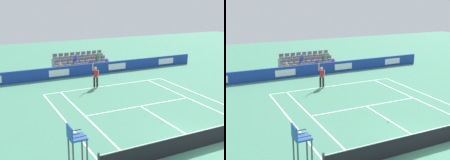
{
  "view_description": "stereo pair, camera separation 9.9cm",
  "coord_description": "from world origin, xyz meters",
  "views": [
    {
      "loc": [
        10.24,
        10.16,
        7.31
      ],
      "look_at": [
        0.54,
        -9.83,
        1.1
      ],
      "focal_mm": 47.47,
      "sensor_mm": 36.0,
      "label": 1
    },
    {
      "loc": [
        10.15,
        10.2,
        7.31
      ],
      "look_at": [
        0.54,
        -9.83,
        1.1
      ],
      "focal_mm": 47.47,
      "sensor_mm": 36.0,
      "label": 2
    }
  ],
  "objects": [
    {
      "name": "tennis_net",
      "position": [
        0.0,
        0.0,
        0.49
      ],
      "size": [
        11.97,
        0.1,
        1.07
      ],
      "color": "#33383D",
      "rests_on": "ground"
    },
    {
      "name": "line_doubles_sideline_right",
      "position": [
        -5.49,
        -5.95,
        0.0
      ],
      "size": [
        0.1,
        11.89,
        0.01
      ],
      "primitive_type": "cube",
      "color": "white",
      "rests_on": "ground"
    },
    {
      "name": "line_singles_sideline_left",
      "position": [
        4.12,
        -5.95,
        0.0
      ],
      "size": [
        0.1,
        11.89,
        0.01
      ],
      "primitive_type": "cube",
      "color": "white",
      "rests_on": "ground"
    },
    {
      "name": "line_doubles_sideline_left",
      "position": [
        5.49,
        -5.95,
        0.0
      ],
      "size": [
        0.1,
        11.89,
        0.01
      ],
      "primitive_type": "cube",
      "color": "white",
      "rests_on": "ground"
    },
    {
      "name": "line_baseline",
      "position": [
        0.0,
        -11.89,
        0.0
      ],
      "size": [
        10.97,
        0.1,
        0.01
      ],
      "primitive_type": "cube",
      "color": "white",
      "rests_on": "ground"
    },
    {
      "name": "tennis_player",
      "position": [
        1.1,
        -11.83,
        0.99
      ],
      "size": [
        0.51,
        0.42,
        2.85
      ],
      "color": "black",
      "rests_on": "ground"
    },
    {
      "name": "line_centre_service",
      "position": [
        0.0,
        -3.2,
        0.0
      ],
      "size": [
        0.1,
        6.4,
        0.01
      ],
      "primitive_type": "cube",
      "color": "white",
      "rests_on": "ground"
    },
    {
      "name": "loose_tennis_ball",
      "position": [
        0.27,
        -3.44,
        0.03
      ],
      "size": [
        0.07,
        0.07,
        0.07
      ],
      "primitive_type": "sphere",
      "color": "#D1E533",
      "rests_on": "ground"
    },
    {
      "name": "umpire_chair",
      "position": [
        6.76,
        -0.45,
        1.52
      ],
      "size": [
        0.7,
        0.7,
        2.34
      ],
      "color": "#474C54",
      "rests_on": "ground"
    },
    {
      "name": "stadium_stand",
      "position": [
        -0.01,
        -18.4,
        0.54
      ],
      "size": [
        5.58,
        2.85,
        1.76
      ],
      "color": "gray",
      "rests_on": "ground"
    },
    {
      "name": "ground_plane",
      "position": [
        0.0,
        0.0,
        0.0
      ],
      "size": [
        80.0,
        80.0,
        0.0
      ],
      "primitive_type": "plane",
      "color": "#47896B"
    },
    {
      "name": "sponsor_barrier",
      "position": [
        0.0,
        -16.1,
        0.55
      ],
      "size": [
        24.17,
        0.22,
        1.09
      ],
      "color": "#193899",
      "rests_on": "ground"
    },
    {
      "name": "line_centre_mark",
      "position": [
        0.0,
        -11.79,
        0.0
      ],
      "size": [
        0.1,
        0.2,
        0.01
      ],
      "primitive_type": "cube",
      "color": "white",
      "rests_on": "ground"
    },
    {
      "name": "line_singles_sideline_right",
      "position": [
        -4.12,
        -5.95,
        0.0
      ],
      "size": [
        0.1,
        11.89,
        0.01
      ],
      "primitive_type": "cube",
      "color": "white",
      "rests_on": "ground"
    },
    {
      "name": "line_service",
      "position": [
        0.0,
        -6.4,
        0.0
      ],
      "size": [
        8.23,
        0.1,
        0.01
      ],
      "primitive_type": "cube",
      "color": "white",
      "rests_on": "ground"
    }
  ]
}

